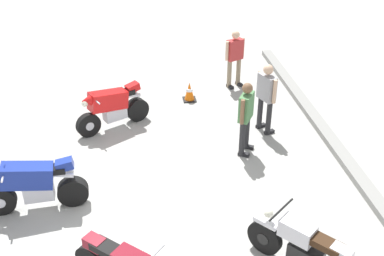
{
  "coord_description": "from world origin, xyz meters",
  "views": [
    {
      "loc": [
        7.7,
        -0.0,
        6.08
      ],
      "look_at": [
        -1.2,
        1.23,
        0.75
      ],
      "focal_mm": 44.36,
      "sensor_mm": 36.0,
      "label": 1
    }
  ],
  "objects": [
    {
      "name": "traffic_cone",
      "position": [
        -4.0,
        1.55,
        0.26
      ],
      "size": [
        0.36,
        0.36,
        0.53
      ],
      "color": "black",
      "rests_on": "ground"
    },
    {
      "name": "motorcycle_blue_sportbike",
      "position": [
        0.18,
        -1.98,
        0.59
      ],
      "size": [
        0.7,
        1.96,
        1.14
      ],
      "rotation": [
        0.0,
        0.0,
        4.79
      ],
      "color": "black",
      "rests_on": "ground"
    },
    {
      "name": "person_in_gray_shirt",
      "position": [
        -2.08,
        3.15,
        1.03
      ],
      "size": [
        0.66,
        0.45,
        1.78
      ],
      "rotation": [
        0.0,
        0.0,
        1.95
      ],
      "color": "#262628",
      "rests_on": "ground"
    },
    {
      "name": "curb_edge",
      "position": [
        0.0,
        4.6,
        0.07
      ],
      "size": [
        14.0,
        0.3,
        0.15
      ],
      "primitive_type": "cube",
      "color": "gray",
      "rests_on": "ground"
    },
    {
      "name": "motorcycle_silver_cruiser",
      "position": [
        2.45,
        2.55,
        0.52
      ],
      "size": [
        1.64,
        1.48,
        1.09
      ],
      "rotation": [
        0.0,
        0.0,
        3.87
      ],
      "color": "black",
      "rests_on": "ground"
    },
    {
      "name": "ground_plane",
      "position": [
        0.0,
        0.0,
        0.0
      ],
      "size": [
        40.0,
        40.0,
        0.0
      ],
      "primitive_type": "plane",
      "color": "#9E9E99"
    },
    {
      "name": "person_in_red_shirt",
      "position": [
        -4.73,
        2.96,
        0.96
      ],
      "size": [
        0.46,
        0.63,
        1.68
      ],
      "rotation": [
        0.0,
        0.0,
        0.43
      ],
      "color": "gray",
      "rests_on": "ground"
    },
    {
      "name": "motorcycle_red_sportbike",
      "position": [
        -2.75,
        -0.53,
        0.59
      ],
      "size": [
        1.1,
        1.81,
        1.14
      ],
      "rotation": [
        0.0,
        0.0,
        5.21
      ],
      "color": "black",
      "rests_on": "ground"
    },
    {
      "name": "person_in_green_shirt",
      "position": [
        -1.24,
        2.45,
        1.0
      ],
      "size": [
        0.62,
        0.49,
        1.74
      ],
      "rotation": [
        0.0,
        0.0,
        1.04
      ],
      "color": "#262628",
      "rests_on": "ground"
    }
  ]
}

